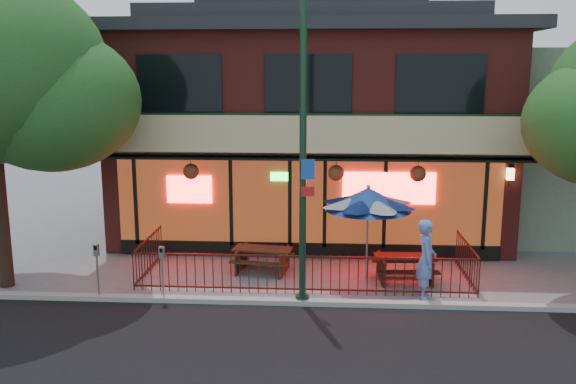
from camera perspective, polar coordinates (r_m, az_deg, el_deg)
name	(u,v)px	position (r m, az deg, el deg)	size (l,w,h in m)	color
ground	(303,297)	(14.88, 1.40, -9.77)	(80.00, 80.00, 0.00)	gray
curb	(302,302)	(14.40, 1.32, -10.26)	(80.00, 0.25, 0.12)	#999993
restaurant_building	(311,107)	(21.04, 2.20, 7.92)	(12.96, 9.49, 8.05)	maroon
neighbor_building	(571,140)	(23.32, 24.98, 4.43)	(6.00, 7.00, 6.00)	gray
patio_fence	(304,265)	(15.14, 1.48, -6.86)	(8.44, 2.62, 1.00)	#45130E
street_light	(303,170)	(13.67, 1.41, 2.03)	(0.43, 0.32, 7.00)	#16321F
picnic_table_left	(263,256)	(16.54, -2.40, -6.01)	(1.71, 1.41, 0.66)	#3D2516
picnic_table_right	(405,264)	(16.11, 10.89, -6.66)	(1.63, 1.28, 0.67)	black
patio_umbrella	(368,199)	(15.59, 7.51, -0.63)	(2.21, 2.21, 2.53)	gray
pedestrian	(426,259)	(14.85, 12.80, -6.16)	(0.71, 0.46, 1.93)	#6381C7
parking_meter_near	(162,264)	(14.61, -11.69, -6.65)	(0.13, 0.11, 1.34)	#989BA1
parking_meter_far	(97,262)	(15.09, -17.44, -6.29)	(0.12, 0.11, 1.37)	#97999F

